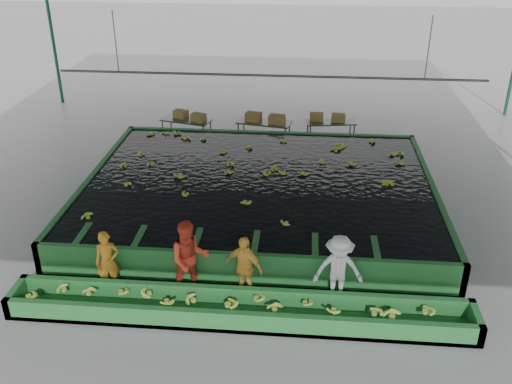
# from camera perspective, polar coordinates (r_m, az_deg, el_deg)

# --- Properties ---
(ground) EXTENTS (80.00, 80.00, 0.00)m
(ground) POSITION_cam_1_polar(r_m,az_deg,el_deg) (15.52, -0.17, -4.13)
(ground) COLOR gray
(ground) RESTS_ON ground
(shed_roof) EXTENTS (20.00, 22.00, 0.04)m
(shed_roof) POSITION_cam_1_polar(r_m,az_deg,el_deg) (13.64, -0.19, 14.21)
(shed_roof) COLOR gray
(shed_roof) RESTS_ON shed_posts
(shed_posts) EXTENTS (20.00, 22.00, 5.00)m
(shed_posts) POSITION_cam_1_polar(r_m,az_deg,el_deg) (14.39, -0.18, 4.45)
(shed_posts) COLOR #154F2E
(shed_posts) RESTS_ON ground
(flotation_tank) EXTENTS (10.00, 8.00, 0.90)m
(flotation_tank) POSITION_cam_1_polar(r_m,az_deg,el_deg) (16.61, 0.31, -0.15)
(flotation_tank) COLOR #20642A
(flotation_tank) RESTS_ON ground
(tank_water) EXTENTS (9.70, 7.70, 0.00)m
(tank_water) POSITION_cam_1_polar(r_m,az_deg,el_deg) (16.43, 0.31, 1.09)
(tank_water) COLOR black
(tank_water) RESTS_ON flotation_tank
(sorting_trough) EXTENTS (10.00, 1.00, 0.50)m
(sorting_trough) POSITION_cam_1_polar(r_m,az_deg,el_deg) (12.42, -1.73, -11.64)
(sorting_trough) COLOR #20642A
(sorting_trough) RESTS_ON ground
(cableway_rail) EXTENTS (0.08, 0.08, 14.00)m
(cableway_rail) POSITION_cam_1_polar(r_m,az_deg,el_deg) (18.96, 1.24, 11.57)
(cableway_rail) COLOR #59605B
(cableway_rail) RESTS_ON shed_roof
(rail_hanger_left) EXTENTS (0.04, 0.04, 2.00)m
(rail_hanger_left) POSITION_cam_1_polar(r_m,az_deg,el_deg) (19.70, -13.88, 14.39)
(rail_hanger_left) COLOR #59605B
(rail_hanger_left) RESTS_ON shed_roof
(rail_hanger_right) EXTENTS (0.04, 0.04, 2.00)m
(rail_hanger_right) POSITION_cam_1_polar(r_m,az_deg,el_deg) (19.06, 16.89, 13.64)
(rail_hanger_right) COLOR #59605B
(rail_hanger_right) RESTS_ON shed_roof
(worker_a) EXTENTS (0.64, 0.53, 1.49)m
(worker_a) POSITION_cam_1_polar(r_m,az_deg,el_deg) (13.42, -14.62, -6.76)
(worker_a) COLOR orange
(worker_a) RESTS_ON ground
(worker_b) EXTENTS (1.09, 0.97, 1.86)m
(worker_b) POSITION_cam_1_polar(r_m,az_deg,el_deg) (12.83, -6.65, -6.68)
(worker_b) COLOR red
(worker_b) RESTS_ON ground
(worker_c) EXTENTS (0.99, 0.72, 1.56)m
(worker_c) POSITION_cam_1_polar(r_m,az_deg,el_deg) (12.74, -1.22, -7.55)
(worker_c) COLOR #FFBE44
(worker_c) RESTS_ON ground
(worker_d) EXTENTS (1.12, 0.68, 1.68)m
(worker_d) POSITION_cam_1_polar(r_m,az_deg,el_deg) (12.68, 8.24, -7.73)
(worker_d) COLOR silver
(worker_d) RESTS_ON ground
(packing_table_left) EXTENTS (1.97, 1.18, 0.84)m
(packing_table_left) POSITION_cam_1_polar(r_m,az_deg,el_deg) (21.68, -6.93, 6.18)
(packing_table_left) COLOR #59605B
(packing_table_left) RESTS_ON ground
(packing_table_mid) EXTENTS (2.08, 1.15, 0.89)m
(packing_table_mid) POSITION_cam_1_polar(r_m,az_deg,el_deg) (21.15, 0.80, 5.92)
(packing_table_mid) COLOR #59605B
(packing_table_mid) RESTS_ON ground
(packing_table_right) EXTENTS (1.90, 1.00, 0.82)m
(packing_table_right) POSITION_cam_1_polar(r_m,az_deg,el_deg) (21.54, 7.45, 5.99)
(packing_table_right) COLOR #59605B
(packing_table_right) RESTS_ON ground
(box_stack_left) EXTENTS (1.34, 0.86, 0.28)m
(box_stack_left) POSITION_cam_1_polar(r_m,az_deg,el_deg) (21.53, -6.65, 7.24)
(box_stack_left) COLOR olive
(box_stack_left) RESTS_ON packing_table_left
(box_stack_mid) EXTENTS (1.50, 0.70, 0.31)m
(box_stack_mid) POSITION_cam_1_polar(r_m,az_deg,el_deg) (20.93, 0.91, 7.00)
(box_stack_mid) COLOR olive
(box_stack_mid) RESTS_ON packing_table_mid
(box_stack_right) EXTENTS (1.31, 0.38, 0.28)m
(box_stack_right) POSITION_cam_1_polar(r_m,az_deg,el_deg) (21.42, 7.13, 7.07)
(box_stack_right) COLOR olive
(box_stack_right) RESTS_ON packing_table_right
(floating_bananas) EXTENTS (9.02, 6.15, 0.12)m
(floating_bananas) POSITION_cam_1_polar(r_m,az_deg,el_deg) (17.15, 0.54, 2.25)
(floating_bananas) COLOR #96B438
(floating_bananas) RESTS_ON tank_water
(trough_bananas) EXTENTS (8.33, 0.56, 0.11)m
(trough_bananas) POSITION_cam_1_polar(r_m,az_deg,el_deg) (12.33, -1.74, -11.09)
(trough_bananas) COLOR #96B438
(trough_bananas) RESTS_ON sorting_trough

